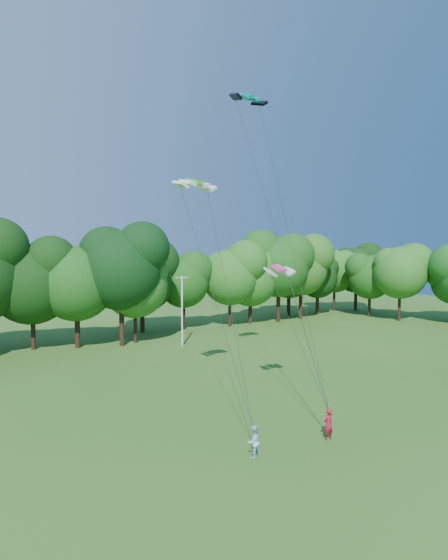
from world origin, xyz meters
TOP-DOWN VIEW (x-y plane):
  - ground at (0.00, 0.00)m, footprint 160.00×160.00m
  - utility_pole at (6.59, 28.98)m, footprint 1.49×0.19m
  - kite_flyer_left at (0.80, 4.69)m, footprint 0.62×0.42m
  - kite_flyer_right at (-3.70, 5.51)m, footprint 0.79×0.63m
  - kite_teal at (2.61, 13.59)m, footprint 2.63×1.19m
  - kite_green at (-1.98, 13.29)m, footprint 2.84×1.52m
  - kite_pink at (2.52, 10.30)m, footprint 2.08×1.23m
  - tree_back_center at (1.59, 32.97)m, footprint 9.26×9.26m
  - tree_back_east at (30.60, 34.71)m, footprint 8.44×8.44m

SIDE VIEW (x-z plane):
  - ground at x=0.00m, z-range 0.00..0.00m
  - kite_flyer_right at x=-3.70m, z-range 0.00..1.58m
  - kite_flyer_left at x=0.80m, z-range 0.00..1.65m
  - utility_pole at x=6.59m, z-range 0.13..7.56m
  - tree_back_east at x=30.60m, z-range 1.53..13.81m
  - tree_back_center at x=1.59m, z-range 1.68..15.15m
  - kite_pink at x=2.52m, z-range 8.65..9.10m
  - kite_green at x=-1.98m, z-range 14.14..14.57m
  - kite_teal at x=2.61m, z-range 20.40..20.94m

